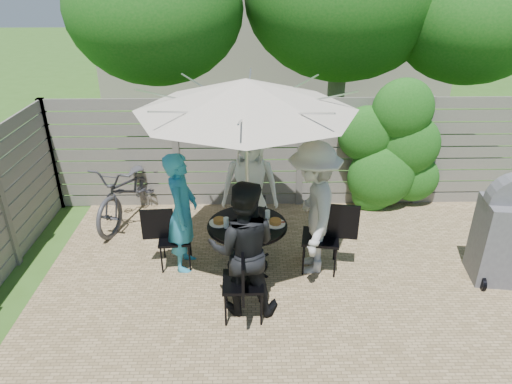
{
  "coord_description": "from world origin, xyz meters",
  "views": [
    {
      "loc": [
        -0.86,
        -3.88,
        3.59
      ],
      "look_at": [
        -0.75,
        1.4,
        1.02
      ],
      "focal_mm": 32.0,
      "sensor_mm": 36.0,
      "label": 1
    }
  ],
  "objects_px": {
    "glass_left": "(226,223)",
    "coffee_cup": "(256,212)",
    "umbrella": "(246,95)",
    "person_left": "(182,213)",
    "person_right": "(313,209)",
    "person_back": "(250,185)",
    "person_front": "(243,249)",
    "glass_right": "(268,215)",
    "chair_front": "(243,296)",
    "plate_right": "(275,222)",
    "bbq_grill": "(509,234)",
    "chair_right": "(321,250)",
    "plate_left": "(219,222)",
    "glass_front": "(255,229)",
    "patio_table": "(247,237)",
    "syrup_jug": "(243,216)",
    "chair_back": "(251,213)",
    "bicycle": "(131,189)",
    "plate_extra": "(261,234)",
    "plate_back": "(249,209)",
    "glass_back": "(240,209)",
    "plate_front": "(246,237)",
    "chair_left": "(175,249)"
  },
  "relations": [
    {
      "from": "person_left",
      "to": "glass_back",
      "type": "height_order",
      "value": "person_left"
    },
    {
      "from": "person_back",
      "to": "plate_right",
      "type": "bearing_deg",
      "value": -66.55
    },
    {
      "from": "plate_back",
      "to": "glass_right",
      "type": "height_order",
      "value": "glass_right"
    },
    {
      "from": "umbrella",
      "to": "plate_front",
      "type": "distance_m",
      "value": 1.68
    },
    {
      "from": "glass_back",
      "to": "bicycle",
      "type": "bearing_deg",
      "value": 146.73
    },
    {
      "from": "chair_right",
      "to": "bicycle",
      "type": "xyz_separation_m",
      "value": [
        -2.79,
        1.46,
        0.21
      ]
    },
    {
      "from": "chair_right",
      "to": "bbq_grill",
      "type": "bearing_deg",
      "value": -177.12
    },
    {
      "from": "plate_right",
      "to": "coffee_cup",
      "type": "relative_size",
      "value": 2.17
    },
    {
      "from": "chair_left",
      "to": "chair_right",
      "type": "bearing_deg",
      "value": -7.91
    },
    {
      "from": "person_left",
      "to": "syrup_jug",
      "type": "xyz_separation_m",
      "value": [
        0.77,
        0.01,
        -0.07
      ]
    },
    {
      "from": "chair_front",
      "to": "glass_right",
      "type": "xyz_separation_m",
      "value": [
        0.32,
        1.05,
        0.45
      ]
    },
    {
      "from": "glass_left",
      "to": "coffee_cup",
      "type": "xyz_separation_m",
      "value": [
        0.38,
        0.3,
        -0.01
      ]
    },
    {
      "from": "umbrella",
      "to": "person_left",
      "type": "bearing_deg",
      "value": 176.84
    },
    {
      "from": "plate_right",
      "to": "syrup_jug",
      "type": "relative_size",
      "value": 1.63
    },
    {
      "from": "person_left",
      "to": "person_front",
      "type": "distance_m",
      "value": 1.17
    },
    {
      "from": "plate_left",
      "to": "glass_front",
      "type": "distance_m",
      "value": 0.53
    },
    {
      "from": "person_left",
      "to": "glass_front",
      "type": "height_order",
      "value": "person_left"
    },
    {
      "from": "plate_right",
      "to": "bbq_grill",
      "type": "height_order",
      "value": "bbq_grill"
    },
    {
      "from": "chair_back",
      "to": "glass_front",
      "type": "xyz_separation_m",
      "value": [
        0.04,
        -1.23,
        0.45
      ]
    },
    {
      "from": "bbq_grill",
      "to": "plate_left",
      "type": "bearing_deg",
      "value": -177.5
    },
    {
      "from": "chair_front",
      "to": "glass_right",
      "type": "height_order",
      "value": "chair_front"
    },
    {
      "from": "syrup_jug",
      "to": "bbq_grill",
      "type": "height_order",
      "value": "bbq_grill"
    },
    {
      "from": "person_left",
      "to": "chair_front",
      "type": "bearing_deg",
      "value": -139.29
    },
    {
      "from": "plate_right",
      "to": "glass_left",
      "type": "distance_m",
      "value": 0.63
    },
    {
      "from": "person_back",
      "to": "plate_right",
      "type": "height_order",
      "value": "person_back"
    },
    {
      "from": "chair_back",
      "to": "plate_extra",
      "type": "height_order",
      "value": "chair_back"
    },
    {
      "from": "plate_back",
      "to": "glass_back",
      "type": "xyz_separation_m",
      "value": [
        -0.11,
        -0.09,
        0.05
      ]
    },
    {
      "from": "person_front",
      "to": "person_right",
      "type": "bearing_deg",
      "value": -135.0
    },
    {
      "from": "plate_left",
      "to": "plate_extra",
      "type": "relative_size",
      "value": 1.08
    },
    {
      "from": "umbrella",
      "to": "person_left",
      "type": "distance_m",
      "value": 1.73
    },
    {
      "from": "chair_right",
      "to": "plate_left",
      "type": "xyz_separation_m",
      "value": [
        -1.32,
        0.08,
        0.4
      ]
    },
    {
      "from": "plate_extra",
      "to": "glass_back",
      "type": "height_order",
      "value": "glass_back"
    },
    {
      "from": "patio_table",
      "to": "glass_right",
      "type": "bearing_deg",
      "value": 18.84
    },
    {
      "from": "glass_left",
      "to": "syrup_jug",
      "type": "height_order",
      "value": "syrup_jug"
    },
    {
      "from": "plate_left",
      "to": "bbq_grill",
      "type": "bearing_deg",
      "value": -5.43
    },
    {
      "from": "person_right",
      "to": "syrup_jug",
      "type": "xyz_separation_m",
      "value": [
        -0.89,
        0.1,
        -0.14
      ]
    },
    {
      "from": "person_right",
      "to": "person_back",
      "type": "bearing_deg",
      "value": -135.0
    },
    {
      "from": "plate_right",
      "to": "glass_right",
      "type": "height_order",
      "value": "glass_right"
    },
    {
      "from": "person_front",
      "to": "glass_right",
      "type": "distance_m",
      "value": 0.97
    },
    {
      "from": "chair_right",
      "to": "plate_right",
      "type": "height_order",
      "value": "chair_right"
    },
    {
      "from": "plate_right",
      "to": "glass_right",
      "type": "distance_m",
      "value": 0.15
    },
    {
      "from": "glass_right",
      "to": "person_back",
      "type": "bearing_deg",
      "value": 106.53
    },
    {
      "from": "person_back",
      "to": "coffee_cup",
      "type": "bearing_deg",
      "value": -80.69
    },
    {
      "from": "chair_front",
      "to": "bicycle",
      "type": "relative_size",
      "value": 0.49
    },
    {
      "from": "umbrella",
      "to": "chair_back",
      "type": "relative_size",
      "value": 2.88
    },
    {
      "from": "chair_back",
      "to": "glass_left",
      "type": "distance_m",
      "value": 1.19
    },
    {
      "from": "chair_back",
      "to": "bicycle",
      "type": "relative_size",
      "value": 0.49
    },
    {
      "from": "chair_right",
      "to": "patio_table",
      "type": "bearing_deg",
      "value": 6.32
    },
    {
      "from": "chair_back",
      "to": "glass_front",
      "type": "relative_size",
      "value": 6.78
    },
    {
      "from": "coffee_cup",
      "to": "bicycle",
      "type": "distance_m",
      "value": 2.29
    }
  ]
}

